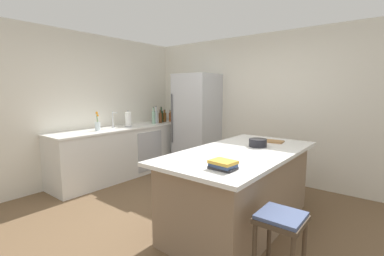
# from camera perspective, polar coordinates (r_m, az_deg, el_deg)

# --- Properties ---
(ground_plane) EXTENTS (7.20, 7.20, 0.00)m
(ground_plane) POSITION_cam_1_polar(r_m,az_deg,el_deg) (3.50, -1.85, -19.22)
(ground_plane) COLOR brown
(wall_rear) EXTENTS (6.00, 0.10, 2.60)m
(wall_rear) POSITION_cam_1_polar(r_m,az_deg,el_deg) (5.05, 14.86, 4.29)
(wall_rear) COLOR silver
(wall_rear) RESTS_ON ground_plane
(wall_left) EXTENTS (0.10, 6.00, 2.60)m
(wall_left) POSITION_cam_1_polar(r_m,az_deg,el_deg) (5.07, -23.61, 3.90)
(wall_left) COLOR silver
(wall_left) RESTS_ON ground_plane
(counter_run_left) EXTENTS (0.68, 2.78, 0.93)m
(counter_run_left) POSITION_cam_1_polar(r_m,az_deg,el_deg) (5.26, -14.11, -4.77)
(counter_run_left) COLOR silver
(counter_run_left) RESTS_ON ground_plane
(kitchen_island) EXTENTS (1.10, 2.19, 0.91)m
(kitchen_island) POSITION_cam_1_polar(r_m,az_deg,el_deg) (3.30, 10.33, -12.36)
(kitchen_island) COLOR #8E755B
(kitchen_island) RESTS_ON ground_plane
(refrigerator) EXTENTS (0.77, 0.72, 1.93)m
(refrigerator) POSITION_cam_1_polar(r_m,az_deg,el_deg) (5.36, 1.03, 1.13)
(refrigerator) COLOR #B7BABF
(refrigerator) RESTS_ON ground_plane
(bar_stool) EXTENTS (0.36, 0.36, 0.63)m
(bar_stool) POSITION_cam_1_polar(r_m,az_deg,el_deg) (2.40, 18.38, -19.44)
(bar_stool) COLOR #473828
(bar_stool) RESTS_ON ground_plane
(sink_faucet) EXTENTS (0.15, 0.05, 0.30)m
(sink_faucet) POSITION_cam_1_polar(r_m,az_deg,el_deg) (5.08, -16.45, 1.78)
(sink_faucet) COLOR silver
(sink_faucet) RESTS_ON counter_run_left
(flower_vase) EXTENTS (0.09, 0.09, 0.33)m
(flower_vase) POSITION_cam_1_polar(r_m,az_deg,el_deg) (4.81, -19.51, 0.62)
(flower_vase) COLOR silver
(flower_vase) RESTS_ON counter_run_left
(paper_towel_roll) EXTENTS (0.14, 0.14, 0.31)m
(paper_towel_roll) POSITION_cam_1_polar(r_m,az_deg,el_deg) (5.21, -13.47, 1.77)
(paper_towel_roll) COLOR gray
(paper_towel_roll) RESTS_ON counter_run_left
(olive_oil_bottle) EXTENTS (0.06, 0.06, 0.29)m
(olive_oil_bottle) POSITION_cam_1_polar(r_m,az_deg,el_deg) (5.99, -4.28, 2.56)
(olive_oil_bottle) COLOR olive
(olive_oil_bottle) RESTS_ON counter_run_left
(vinegar_bottle) EXTENTS (0.06, 0.06, 0.26)m
(vinegar_bottle) POSITION_cam_1_polar(r_m,az_deg,el_deg) (5.90, -4.69, 2.35)
(vinegar_bottle) COLOR #994C23
(vinegar_bottle) RESTS_ON counter_run_left
(whiskey_bottle) EXTENTS (0.08, 0.08, 0.27)m
(whiskey_bottle) POSITION_cam_1_polar(r_m,az_deg,el_deg) (5.87, -5.90, 2.37)
(whiskey_bottle) COLOR brown
(whiskey_bottle) RESTS_ON counter_run_left
(wine_bottle) EXTENTS (0.07, 0.07, 0.33)m
(wine_bottle) POSITION_cam_1_polar(r_m,az_deg,el_deg) (5.80, -6.57, 2.52)
(wine_bottle) COLOR #19381E
(wine_bottle) RESTS_ON counter_run_left
(syrup_bottle) EXTENTS (0.07, 0.07, 0.28)m
(syrup_bottle) POSITION_cam_1_polar(r_m,az_deg,el_deg) (5.69, -6.76, 2.24)
(syrup_bottle) COLOR #5B3319
(syrup_bottle) RESTS_ON counter_run_left
(soda_bottle) EXTENTS (0.07, 0.07, 0.36)m
(soda_bottle) POSITION_cam_1_polar(r_m,az_deg,el_deg) (5.66, -7.66, 2.43)
(soda_bottle) COLOR silver
(soda_bottle) RESTS_ON counter_run_left
(gin_bottle) EXTENTS (0.07, 0.07, 0.35)m
(gin_bottle) POSITION_cam_1_polar(r_m,az_deg,el_deg) (5.56, -8.19, 2.34)
(gin_bottle) COLOR #8CB79E
(gin_bottle) RESTS_ON counter_run_left
(cookbook_stack) EXTENTS (0.24, 0.19, 0.08)m
(cookbook_stack) POSITION_cam_1_polar(r_m,az_deg,el_deg) (2.41, 6.62, -7.79)
(cookbook_stack) COLOR #2D2D33
(cookbook_stack) RESTS_ON kitchen_island
(mixing_bowl) EXTENTS (0.22, 0.22, 0.10)m
(mixing_bowl) POSITION_cam_1_polar(r_m,az_deg,el_deg) (3.44, 13.87, -3.07)
(mixing_bowl) COLOR black
(mixing_bowl) RESTS_ON kitchen_island
(cutting_board) EXTENTS (0.36, 0.23, 0.02)m
(cutting_board) POSITION_cam_1_polar(r_m,az_deg,el_deg) (3.82, 16.34, -2.68)
(cutting_board) COLOR #9E7042
(cutting_board) RESTS_ON kitchen_island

